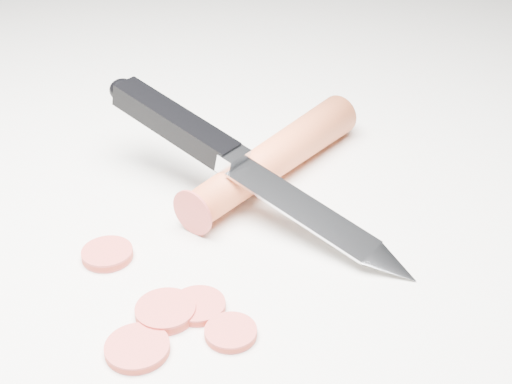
{
  "coord_description": "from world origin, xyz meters",
  "views": [
    {
      "loc": [
        0.02,
        -0.4,
        0.31
      ],
      "look_at": [
        0.06,
        0.05,
        0.02
      ],
      "focal_mm": 50.0,
      "sensor_mm": 36.0,
      "label": 1
    }
  ],
  "objects": [
    {
      "name": "carrot_slice_2",
      "position": [
        0.02,
        -0.06,
        0.0
      ],
      "size": [
        0.03,
        0.03,
        0.01
      ],
      "primitive_type": "cylinder",
      "color": "#C83D37",
      "rests_on": "ground"
    },
    {
      "name": "carrot_slice_4",
      "position": [
        0.04,
        -0.08,
        0.0
      ],
      "size": [
        0.03,
        0.03,
        0.01
      ],
      "primitive_type": "cylinder",
      "color": "#C83D37",
      "rests_on": "ground"
    },
    {
      "name": "kitchen_knife",
      "position": [
        0.06,
        0.06,
        0.04
      ],
      "size": [
        0.23,
        0.22,
        0.07
      ],
      "primitive_type": null,
      "color": "silver",
      "rests_on": "ground"
    },
    {
      "name": "carrot_slice_1",
      "position": [
        -0.0,
        -0.06,
        0.0
      ],
      "size": [
        0.04,
        0.04,
        0.01
      ],
      "primitive_type": "cylinder",
      "color": "#C83D37",
      "rests_on": "ground"
    },
    {
      "name": "carrot",
      "position": [
        0.08,
        0.1,
        0.02
      ],
      "size": [
        0.16,
        0.17,
        0.03
      ],
      "primitive_type": "cylinder",
      "rotation": [
        1.57,
        0.0,
        -0.75
      ],
      "color": "#E4592B",
      "rests_on": "ground"
    },
    {
      "name": "ground",
      "position": [
        0.0,
        0.0,
        0.0
      ],
      "size": [
        2.4,
        2.4,
        0.0
      ],
      "primitive_type": "plane",
      "color": "silver",
      "rests_on": "ground"
    },
    {
      "name": "carrot_slice_3",
      "position": [
        -0.02,
        -0.09,
        0.0
      ],
      "size": [
        0.04,
        0.04,
        0.01
      ],
      "primitive_type": "cylinder",
      "color": "#C83D37",
      "rests_on": "ground"
    },
    {
      "name": "carrot_slice_0",
      "position": [
        -0.04,
        0.0,
        0.0
      ],
      "size": [
        0.04,
        0.04,
        0.01
      ],
      "primitive_type": "cylinder",
      "color": "#C83D37",
      "rests_on": "ground"
    }
  ]
}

